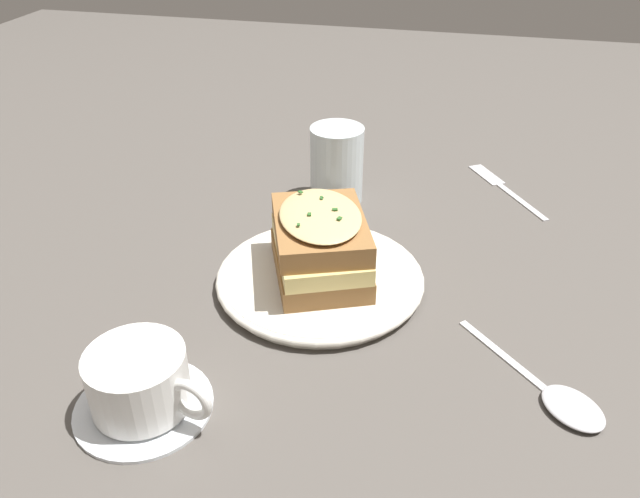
# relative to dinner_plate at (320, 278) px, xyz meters

# --- Properties ---
(ground_plane) EXTENTS (2.40, 2.40, 0.00)m
(ground_plane) POSITION_rel_dinner_plate_xyz_m (0.01, 0.02, -0.01)
(ground_plane) COLOR #514C47
(dinner_plate) EXTENTS (0.24, 0.24, 0.02)m
(dinner_plate) POSITION_rel_dinner_plate_xyz_m (0.00, 0.00, 0.00)
(dinner_plate) COLOR silver
(dinner_plate) RESTS_ON ground_plane
(sandwich) EXTENTS (0.14, 0.16, 0.08)m
(sandwich) POSITION_rel_dinner_plate_xyz_m (-0.00, 0.00, 0.05)
(sandwich) COLOR olive
(sandwich) RESTS_ON dinner_plate
(teacup_with_saucer) EXTENTS (0.14, 0.12, 0.06)m
(teacup_with_saucer) POSITION_rel_dinner_plate_xyz_m (-0.11, -0.22, 0.02)
(teacup_with_saucer) COLOR white
(teacup_with_saucer) RESTS_ON ground_plane
(water_glass) EXTENTS (0.07, 0.07, 0.11)m
(water_glass) POSITION_rel_dinner_plate_xyz_m (-0.03, 0.21, 0.04)
(water_glass) COLOR silver
(water_glass) RESTS_ON ground_plane
(fork) EXTENTS (0.11, 0.16, 0.00)m
(fork) POSITION_rel_dinner_plate_xyz_m (0.20, 0.31, -0.01)
(fork) COLOR silver
(fork) RESTS_ON ground_plane
(spoon) EXTENTS (0.14, 0.14, 0.01)m
(spoon) POSITION_rel_dinner_plate_xyz_m (0.26, -0.13, -0.00)
(spoon) COLOR silver
(spoon) RESTS_ON ground_plane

